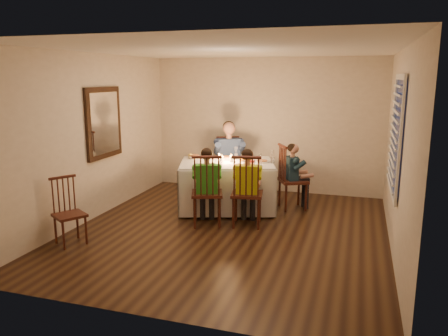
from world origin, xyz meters
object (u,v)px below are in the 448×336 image
(chair_near_right, at_px, (247,225))
(child_green, at_px, (207,224))
(dining_table, at_px, (227,176))
(chair_end, at_px, (292,208))
(serving_bowl, at_px, (194,157))
(chair_adult, at_px, (229,195))
(child_yellow, at_px, (247,225))
(adult, at_px, (229,195))
(child_teal, at_px, (292,208))
(chair_near_left, at_px, (207,224))
(chair_extra, at_px, (72,244))

(chair_near_right, relative_size, child_green, 0.93)
(dining_table, bearing_deg, chair_end, 0.86)
(chair_near_right, height_order, serving_bowl, serving_bowl)
(chair_adult, distance_m, chair_near_right, 1.72)
(chair_end, distance_m, child_yellow, 1.21)
(chair_near_right, distance_m, child_yellow, 0.00)
(chair_near_right, height_order, chair_end, same)
(dining_table, distance_m, child_green, 1.05)
(chair_adult, xyz_separation_m, adult, (0.00, 0.00, 0.00))
(dining_table, height_order, chair_adult, dining_table)
(child_green, xyz_separation_m, child_teal, (1.12, 1.24, 0.00))
(chair_adult, bearing_deg, adult, 66.27)
(chair_end, bearing_deg, chair_near_right, 126.87)
(adult, distance_m, serving_bowl, 1.18)
(adult, relative_size, child_teal, 1.26)
(adult, bearing_deg, chair_adult, -113.73)
(child_green, bearing_deg, chair_end, -151.74)
(chair_near_left, relative_size, chair_extra, 1.21)
(chair_end, distance_m, child_green, 1.67)
(chair_end, xyz_separation_m, child_yellow, (-0.53, -1.08, 0.00))
(child_green, xyz_separation_m, serving_bowl, (-0.59, 1.00, 0.85))
(chair_adult, distance_m, chair_end, 1.37)
(chair_near_left, relative_size, adult, 0.79)
(chair_adult, height_order, chair_extra, chair_adult)
(adult, distance_m, child_yellow, 1.72)
(child_green, bearing_deg, child_teal, -151.74)
(chair_near_right, distance_m, child_green, 0.61)
(chair_extra, relative_size, serving_bowl, 4.34)
(chair_adult, relative_size, child_teal, 0.99)
(chair_near_left, xyz_separation_m, child_teal, (1.12, 1.24, 0.00))
(chair_end, xyz_separation_m, child_green, (-1.12, -1.24, 0.00))
(chair_end, bearing_deg, child_teal, -0.00)
(chair_near_left, distance_m, chair_near_right, 0.61)
(dining_table, distance_m, chair_near_left, 1.05)
(chair_extra, bearing_deg, chair_near_left, -16.96)
(chair_adult, bearing_deg, chair_extra, -137.75)
(chair_adult, height_order, chair_near_right, same)
(child_green, bearing_deg, child_yellow, 175.11)
(adult, bearing_deg, chair_near_right, -87.81)
(child_green, relative_size, child_teal, 1.06)
(chair_near_left, xyz_separation_m, adult, (-0.16, 1.70, 0.00))
(chair_extra, bearing_deg, child_yellow, -23.02)
(chair_near_left, height_order, child_yellow, child_yellow)
(chair_near_right, distance_m, chair_end, 1.21)
(child_teal, height_order, serving_bowl, serving_bowl)
(chair_end, relative_size, child_green, 0.93)
(chair_extra, bearing_deg, chair_end, -13.80)
(chair_near_left, relative_size, chair_end, 1.00)
(dining_table, relative_size, adult, 1.30)
(chair_extra, distance_m, serving_bowl, 2.62)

